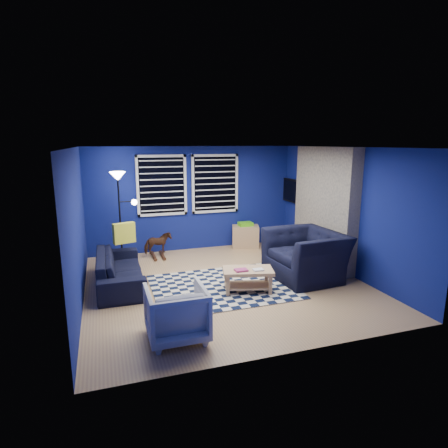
% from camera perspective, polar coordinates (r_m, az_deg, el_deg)
% --- Properties ---
extents(floor, '(5.00, 5.00, 0.00)m').
position_cam_1_polar(floor, '(7.09, 0.23, -9.06)').
color(floor, tan).
rests_on(floor, ground).
extents(ceiling, '(5.00, 5.00, 0.00)m').
position_cam_1_polar(ceiling, '(6.60, 0.24, 11.60)').
color(ceiling, white).
rests_on(ceiling, wall_back).
extents(wall_back, '(5.00, 0.00, 5.00)m').
position_cam_1_polar(wall_back, '(9.10, -4.73, 3.85)').
color(wall_back, navy).
rests_on(wall_back, floor).
extents(wall_left, '(0.00, 5.00, 5.00)m').
position_cam_1_polar(wall_left, '(6.42, -21.47, -0.53)').
color(wall_left, navy).
rests_on(wall_left, floor).
extents(wall_right, '(0.00, 5.00, 5.00)m').
position_cam_1_polar(wall_right, '(7.87, 17.79, 1.97)').
color(wall_right, navy).
rests_on(wall_right, floor).
extents(fireplace, '(0.65, 2.00, 2.50)m').
position_cam_1_polar(fireplace, '(8.21, 14.94, 2.17)').
color(fireplace, gray).
rests_on(fireplace, floor).
extents(window_left, '(1.17, 0.06, 1.42)m').
position_cam_1_polar(window_left, '(8.88, -9.45, 5.79)').
color(window_left, black).
rests_on(window_left, wall_back).
extents(window_right, '(1.17, 0.06, 1.42)m').
position_cam_1_polar(window_right, '(9.16, -1.35, 6.15)').
color(window_right, black).
rests_on(window_right, wall_back).
extents(tv, '(0.07, 1.00, 0.58)m').
position_cam_1_polar(tv, '(9.49, 10.55, 4.95)').
color(tv, black).
rests_on(tv, wall_right).
extents(rug, '(2.52, 2.02, 0.02)m').
position_cam_1_polar(rug, '(6.93, -0.27, -9.50)').
color(rug, black).
rests_on(rug, floor).
extents(sofa, '(2.05, 0.81, 0.60)m').
position_cam_1_polar(sofa, '(7.21, -15.61, -6.63)').
color(sofa, black).
rests_on(sofa, floor).
extents(armchair_big, '(1.50, 1.34, 0.91)m').
position_cam_1_polar(armchair_big, '(7.41, 12.33, -4.63)').
color(armchair_big, black).
rests_on(armchair_big, floor).
extents(armchair_bent, '(0.78, 0.80, 0.73)m').
position_cam_1_polar(armchair_bent, '(5.15, -7.26, -13.30)').
color(armchair_bent, gray).
rests_on(armchair_bent, floor).
extents(rocking_horse, '(0.39, 0.64, 0.51)m').
position_cam_1_polar(rocking_horse, '(8.68, -10.06, -2.95)').
color(rocking_horse, '#442B15').
rests_on(rocking_horse, floor).
extents(coffee_table, '(0.97, 0.70, 0.44)m').
position_cam_1_polar(coffee_table, '(6.64, 3.65, -7.82)').
color(coffee_table, tan).
rests_on(coffee_table, rug).
extents(cabinet, '(0.76, 0.62, 0.63)m').
position_cam_1_polar(cabinet, '(9.43, 3.28, -1.83)').
color(cabinet, tan).
rests_on(cabinet, floor).
extents(floor_lamp, '(0.54, 0.33, 1.98)m').
position_cam_1_polar(floor_lamp, '(8.25, -15.65, 5.20)').
color(floor_lamp, black).
rests_on(floor_lamp, floor).
extents(throw_pillow, '(0.45, 0.26, 0.41)m').
position_cam_1_polar(throw_pillow, '(7.78, -14.99, -1.34)').
color(throw_pillow, yellow).
rests_on(throw_pillow, sofa).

